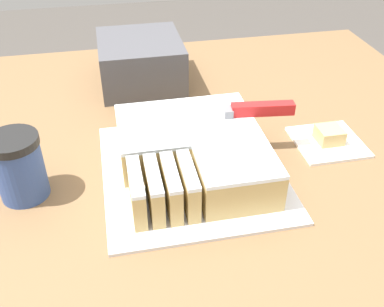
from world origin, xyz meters
name	(u,v)px	position (x,y,z in m)	size (l,w,h in m)	color
countertop	(161,302)	(0.00, 0.00, 0.47)	(1.40, 1.10, 0.93)	brown
cake_board	(192,171)	(0.07, -0.07, 0.94)	(0.32, 0.35, 0.01)	silver
cake	(194,151)	(0.07, -0.06, 0.98)	(0.25, 0.28, 0.07)	tan
knife	(246,110)	(0.18, -0.02, 1.02)	(0.29, 0.06, 0.02)	silver
coffee_cup	(19,167)	(-0.23, -0.07, 0.99)	(0.09, 0.09, 0.12)	#334C8C
paper_napkin	(328,142)	(0.35, -0.03, 0.94)	(0.13, 0.13, 0.01)	white
brownie	(329,135)	(0.35, -0.03, 0.95)	(0.05, 0.05, 0.03)	tan
storage_box	(141,62)	(0.02, 0.31, 0.99)	(0.20, 0.21, 0.11)	#47474C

